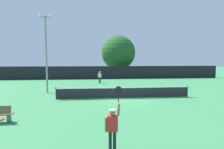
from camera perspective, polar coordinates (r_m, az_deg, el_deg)
The scene contains 10 objects.
ground_plane at distance 16.52m, azimuth 3.66°, elevation -7.26°, with size 120.00×120.00×0.00m, color #387F4C.
tennis_net at distance 16.42m, azimuth 3.67°, elevation -5.51°, with size 11.72×0.08×1.07m.
perimeter_fence at distance 32.22m, azimuth -0.88°, elevation 0.63°, with size 39.17×0.12×2.20m, color black.
player_serving at distance 7.07m, azimuth 0.21°, elevation -14.93°, with size 0.67×0.39×2.45m.
player_receiving at distance 26.45m, azimuth -3.78°, elevation -0.48°, with size 0.57×0.24×1.66m.
tennis_ball at distance 17.19m, azimuth 5.90°, elevation -6.68°, with size 0.07×0.07×0.07m, color #CCE033.
spare_racket at distance 12.61m, azimuth -30.61°, elevation -11.66°, with size 0.28×0.52×0.04m.
light_pole at distance 19.93m, azimuth -19.52°, elevation 7.52°, with size 1.18×0.28×7.86m.
large_tree at distance 36.96m, azimuth 1.96°, elevation 6.68°, with size 6.67×6.67×8.00m.
parked_car_near at distance 40.95m, azimuth 0.84°, elevation 1.07°, with size 2.36×4.39×1.69m.
Camera 1 is at (-2.58, -15.94, 3.45)m, focal length 29.85 mm.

